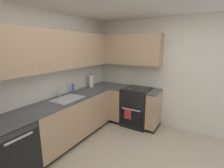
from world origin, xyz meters
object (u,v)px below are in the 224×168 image
(paper_towel_roll, at_px, (91,81))
(soap_bottle, at_px, (73,89))
(oven_range, at_px, (137,106))
(dishwasher, at_px, (9,152))

(paper_towel_roll, bearing_deg, soap_bottle, 178.11)
(oven_range, distance_m, soap_bottle, 1.57)
(dishwasher, relative_size, paper_towel_roll, 2.44)
(dishwasher, distance_m, oven_range, 2.68)
(soap_bottle, height_order, paper_towel_roll, paper_towel_roll)
(soap_bottle, bearing_deg, paper_towel_roll, -1.89)
(dishwasher, height_order, oven_range, oven_range)
(paper_towel_roll, bearing_deg, oven_range, -67.99)
(oven_range, bearing_deg, dishwasher, 160.77)
(paper_towel_roll, bearing_deg, dishwasher, -175.65)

